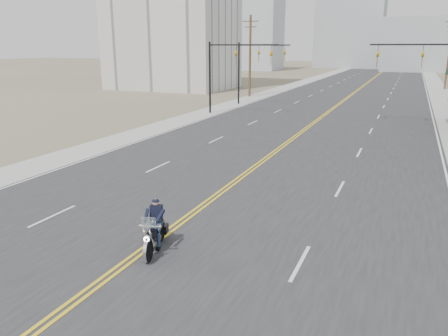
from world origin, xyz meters
The scene contains 13 objects.
ground_plane centered at (0.00, 0.00, 0.00)m, with size 400.00×400.00×0.00m, color #776D56.
road centered at (0.00, 70.00, 0.01)m, with size 20.00×200.00×0.01m, color #303033.
sidewalk_left centered at (-11.50, 70.00, 0.01)m, with size 3.00×200.00×0.01m, color #A5A5A0.
sidewalk_right centered at (11.50, 70.00, 0.01)m, with size 3.00×200.00×0.01m, color #A5A5A0.
traffic_mast_left centered at (-8.98, 32.00, 4.94)m, with size 7.10×0.26×7.00m.
traffic_mast_right centered at (8.98, 32.00, 4.94)m, with size 7.10×0.26×7.00m.
traffic_mast_far centered at (-9.31, 40.00, 4.87)m, with size 6.10×0.26×7.00m.
utility_pole_left centered at (-12.50, 48.00, 5.48)m, with size 2.20×0.30×10.50m.
haze_bldg_a centered at (-35.00, 115.00, 11.00)m, with size 14.00×12.00×22.00m, color #B7BCC6.
haze_bldg_b centered at (8.00, 125.00, 7.00)m, with size 18.00×14.00×14.00m, color #ADB2B7.
haze_bldg_d centered at (-12.00, 140.00, 13.00)m, with size 20.00×15.00×26.00m, color #ADB2B7.
haze_bldg_f centered at (-50.00, 130.00, 8.00)m, with size 12.00×12.00×16.00m, color #ADB2B7.
motorcyclist centered at (0.34, 3.03, 0.85)m, with size 0.94×2.19×1.71m, color black, non-canonical shape.
Camera 1 is at (7.61, -8.26, 6.53)m, focal length 35.00 mm.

